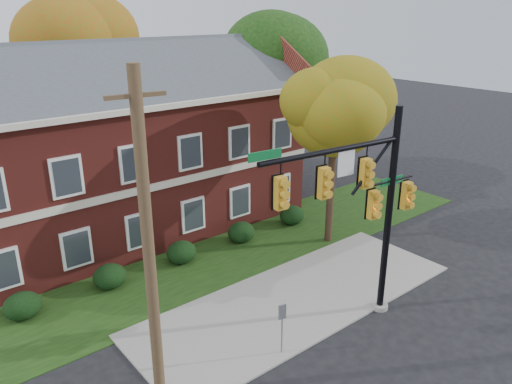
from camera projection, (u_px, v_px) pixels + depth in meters
ground at (315, 310)px, 19.57m from camera, size 120.00×120.00×0.00m
sidewalk at (297, 299)px, 20.28m from camera, size 14.00×5.00×0.08m
grass_strip at (225, 255)px, 23.93m from camera, size 30.00×6.00×0.04m
apartment_building at (123, 137)px, 25.35m from camera, size 18.80×8.80×9.74m
hedge_far_left at (22, 306)px, 18.92m from camera, size 1.40×1.26×1.05m
hedge_left at (110, 276)px, 21.00m from camera, size 1.40×1.26×1.05m
hedge_center at (181, 252)px, 23.07m from camera, size 1.40×1.26×1.05m
hedge_right at (241, 232)px, 25.15m from camera, size 1.40×1.26×1.05m
hedge_far_right at (292, 215)px, 27.22m from camera, size 1.40×1.26×1.05m
tree_near_right at (340, 111)px, 23.17m from camera, size 4.50×4.25×8.58m
tree_right_rear at (279, 59)px, 31.60m from camera, size 6.30×5.95×10.62m
tree_far_rear at (82, 48)px, 30.51m from camera, size 6.84×6.46×11.52m
traffic_signal at (362, 198)px, 17.25m from camera, size 7.17×1.06×8.03m
utility_pole at (148, 249)px, 13.45m from camera, size 1.55×0.37×9.93m
sign_post at (282, 321)px, 16.64m from camera, size 0.29×0.10×1.97m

